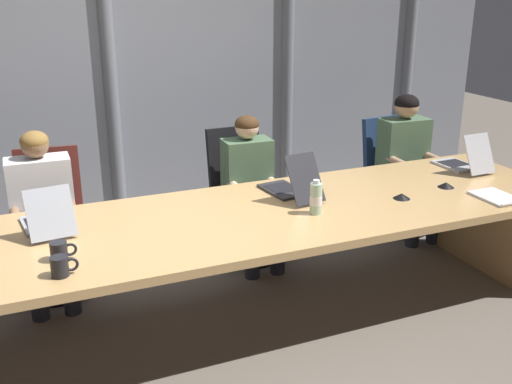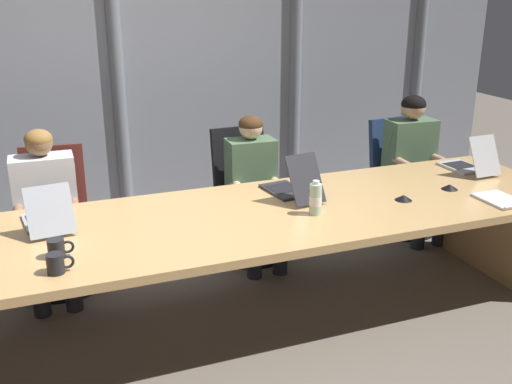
{
  "view_description": "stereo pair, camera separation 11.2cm",
  "coord_description": "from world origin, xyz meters",
  "px_view_note": "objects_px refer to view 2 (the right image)",
  "views": [
    {
      "loc": [
        -0.87,
        -3.05,
        2.03
      ],
      "look_at": [
        0.46,
        0.09,
        0.83
      ],
      "focal_mm": 41.65,
      "sensor_mm": 36.0,
      "label": 1
    },
    {
      "loc": [
        -0.76,
        -3.1,
        2.03
      ],
      "look_at": [
        0.46,
        0.09,
        0.83
      ],
      "focal_mm": 41.65,
      "sensor_mm": 36.0,
      "label": 2
    }
  ],
  "objects_px": {
    "laptop_left_mid": "(47,217)",
    "conference_mic_right_side": "(450,187)",
    "coffee_mug_far": "(57,248)",
    "laptop_right_mid": "(469,163)",
    "office_chair_right_mid": "(400,188)",
    "water_bottle_secondary": "(315,199)",
    "person_left_mid": "(46,205)",
    "person_center": "(255,182)",
    "conference_mic_left_side": "(404,198)",
    "person_right_mid": "(415,157)",
    "coffee_mug_near": "(56,263)",
    "office_chair_center": "(247,208)",
    "office_chair_left_mid": "(58,234)",
    "spiral_notepad": "(501,200)",
    "laptop_center": "(291,187)"
  },
  "relations": [
    {
      "from": "laptop_center",
      "to": "office_chair_left_mid",
      "type": "height_order",
      "value": "laptop_center"
    },
    {
      "from": "laptop_right_mid",
      "to": "office_chair_center",
      "type": "bearing_deg",
      "value": 60.42
    },
    {
      "from": "person_right_mid",
      "to": "water_bottle_secondary",
      "type": "distance_m",
      "value": 1.72
    },
    {
      "from": "laptop_center",
      "to": "office_chair_left_mid",
      "type": "xyz_separation_m",
      "value": [
        -1.45,
        0.78,
        -0.43
      ]
    },
    {
      "from": "conference_mic_left_side",
      "to": "conference_mic_right_side",
      "type": "relative_size",
      "value": 1.0
    },
    {
      "from": "conference_mic_right_side",
      "to": "person_right_mid",
      "type": "bearing_deg",
      "value": 68.1
    },
    {
      "from": "office_chair_left_mid",
      "to": "water_bottle_secondary",
      "type": "distance_m",
      "value": 1.89
    },
    {
      "from": "coffee_mug_near",
      "to": "water_bottle_secondary",
      "type": "bearing_deg",
      "value": 9.49
    },
    {
      "from": "person_center",
      "to": "person_left_mid",
      "type": "bearing_deg",
      "value": -88.12
    },
    {
      "from": "laptop_center",
      "to": "office_chair_right_mid",
      "type": "xyz_separation_m",
      "value": [
        1.4,
        0.78,
        -0.43
      ]
    },
    {
      "from": "person_center",
      "to": "conference_mic_left_side",
      "type": "bearing_deg",
      "value": 36.51
    },
    {
      "from": "laptop_left_mid",
      "to": "conference_mic_left_side",
      "type": "height_order",
      "value": "laptop_left_mid"
    },
    {
      "from": "spiral_notepad",
      "to": "conference_mic_right_side",
      "type": "bearing_deg",
      "value": 116.71
    },
    {
      "from": "laptop_center",
      "to": "coffee_mug_near",
      "type": "xyz_separation_m",
      "value": [
        -1.49,
        -0.61,
        -0.01
      ]
    },
    {
      "from": "laptop_right_mid",
      "to": "office_chair_center",
      "type": "height_order",
      "value": "laptop_right_mid"
    },
    {
      "from": "conference_mic_left_side",
      "to": "spiral_notepad",
      "type": "relative_size",
      "value": 0.36
    },
    {
      "from": "laptop_right_mid",
      "to": "conference_mic_left_side",
      "type": "xyz_separation_m",
      "value": [
        -0.81,
        -0.37,
        -0.04
      ]
    },
    {
      "from": "conference_mic_left_side",
      "to": "person_center",
      "type": "bearing_deg",
      "value": 124.32
    },
    {
      "from": "person_right_mid",
      "to": "coffee_mug_near",
      "type": "distance_m",
      "value": 3.14
    },
    {
      "from": "laptop_right_mid",
      "to": "office_chair_right_mid",
      "type": "height_order",
      "value": "laptop_right_mid"
    },
    {
      "from": "laptop_left_mid",
      "to": "office_chair_center",
      "type": "distance_m",
      "value": 1.71
    },
    {
      "from": "office_chair_right_mid",
      "to": "conference_mic_left_side",
      "type": "bearing_deg",
      "value": -42.01
    },
    {
      "from": "laptop_center",
      "to": "spiral_notepad",
      "type": "bearing_deg",
      "value": -122.9
    },
    {
      "from": "laptop_left_mid",
      "to": "coffee_mug_far",
      "type": "xyz_separation_m",
      "value": [
        0.03,
        -0.45,
        -0.0
      ]
    },
    {
      "from": "office_chair_center",
      "to": "coffee_mug_far",
      "type": "distance_m",
      "value": 1.93
    },
    {
      "from": "laptop_right_mid",
      "to": "water_bottle_secondary",
      "type": "relative_size",
      "value": 2.11
    },
    {
      "from": "laptop_right_mid",
      "to": "office_chair_left_mid",
      "type": "relative_size",
      "value": 0.47
    },
    {
      "from": "person_center",
      "to": "coffee_mug_near",
      "type": "bearing_deg",
      "value": -48.2
    },
    {
      "from": "coffee_mug_far",
      "to": "laptop_right_mid",
      "type": "bearing_deg",
      "value": 8.89
    },
    {
      "from": "person_center",
      "to": "spiral_notepad",
      "type": "bearing_deg",
      "value": 47.85
    },
    {
      "from": "laptop_center",
      "to": "spiral_notepad",
      "type": "distance_m",
      "value": 1.33
    },
    {
      "from": "person_left_mid",
      "to": "person_center",
      "type": "relative_size",
      "value": 1.02
    },
    {
      "from": "laptop_right_mid",
      "to": "coffee_mug_far",
      "type": "xyz_separation_m",
      "value": [
        -2.92,
        -0.46,
        -0.01
      ]
    },
    {
      "from": "coffee_mug_far",
      "to": "person_left_mid",
      "type": "bearing_deg",
      "value": 91.1
    },
    {
      "from": "laptop_right_mid",
      "to": "office_chair_right_mid",
      "type": "distance_m",
      "value": 0.87
    },
    {
      "from": "office_chair_left_mid",
      "to": "person_center",
      "type": "height_order",
      "value": "person_center"
    },
    {
      "from": "office_chair_right_mid",
      "to": "coffee_mug_near",
      "type": "relative_size",
      "value": 7.28
    },
    {
      "from": "office_chair_center",
      "to": "coffee_mug_far",
      "type": "bearing_deg",
      "value": -52.52
    },
    {
      "from": "laptop_left_mid",
      "to": "water_bottle_secondary",
      "type": "distance_m",
      "value": 1.55
    },
    {
      "from": "laptop_left_mid",
      "to": "conference_mic_right_side",
      "type": "relative_size",
      "value": 4.17
    },
    {
      "from": "office_chair_left_mid",
      "to": "coffee_mug_near",
      "type": "bearing_deg",
      "value": 4.48
    },
    {
      "from": "conference_mic_left_side",
      "to": "coffee_mug_near",
      "type": "bearing_deg",
      "value": -172.84
    },
    {
      "from": "person_left_mid",
      "to": "person_right_mid",
      "type": "height_order",
      "value": "person_right_mid"
    },
    {
      "from": "person_left_mid",
      "to": "person_center",
      "type": "xyz_separation_m",
      "value": [
        1.48,
        -0.01,
        -0.01
      ]
    },
    {
      "from": "coffee_mug_near",
      "to": "spiral_notepad",
      "type": "height_order",
      "value": "coffee_mug_near"
    },
    {
      "from": "office_chair_right_mid",
      "to": "person_right_mid",
      "type": "xyz_separation_m",
      "value": [
        0.0,
        -0.15,
        0.32
      ]
    },
    {
      "from": "person_right_mid",
      "to": "conference_mic_right_side",
      "type": "bearing_deg",
      "value": -19.39
    },
    {
      "from": "person_left_mid",
      "to": "laptop_left_mid",
      "type": "bearing_deg",
      "value": 0.02
    },
    {
      "from": "office_chair_center",
      "to": "person_left_mid",
      "type": "bearing_deg",
      "value": -86.01
    },
    {
      "from": "office_chair_center",
      "to": "coffee_mug_near",
      "type": "relative_size",
      "value": 7.55
    }
  ]
}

